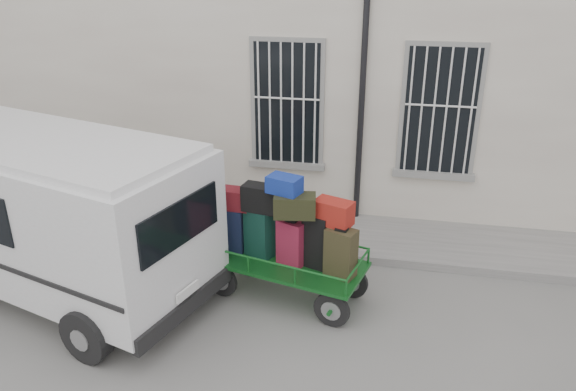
% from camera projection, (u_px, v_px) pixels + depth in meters
% --- Properties ---
extents(ground, '(80.00, 80.00, 0.00)m').
position_uv_depth(ground, '(274.00, 302.00, 8.34)').
color(ground, slate).
rests_on(ground, ground).
extents(building, '(24.00, 5.15, 6.00)m').
position_uv_depth(building, '(328.00, 43.00, 12.10)').
color(building, beige).
rests_on(building, ground).
extents(sidewalk, '(24.00, 1.70, 0.15)m').
position_uv_depth(sidewalk, '(300.00, 231.00, 10.29)').
color(sidewalk, slate).
rests_on(sidewalk, ground).
extents(luggage_cart, '(2.76, 1.57, 1.96)m').
position_uv_depth(luggage_cart, '(284.00, 237.00, 8.11)').
color(luggage_cart, black).
rests_on(luggage_cart, ground).
extents(van, '(5.19, 3.32, 2.43)m').
position_uv_depth(van, '(50.00, 207.00, 8.09)').
color(van, silver).
rests_on(van, ground).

